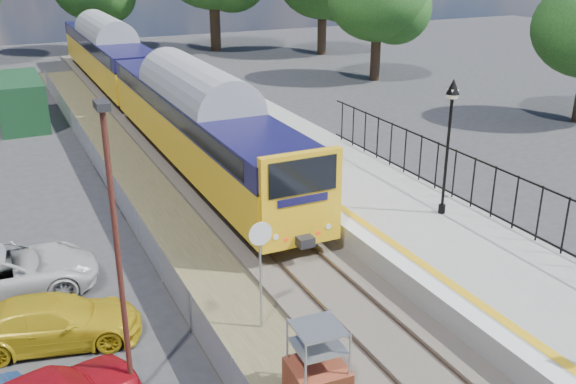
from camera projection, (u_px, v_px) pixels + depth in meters
ground at (417, 377)px, 15.01m from camera, size 120.00×120.00×0.00m
track_bed at (245, 224)px, 22.92m from camera, size 5.90×80.00×0.29m
platform at (381, 210)px, 23.25m from camera, size 5.00×70.00×0.90m
platform_edge at (332, 208)px, 22.26m from camera, size 0.90×70.00×0.01m
victorian_lamp_north at (451, 116)px, 20.61m from camera, size 0.44×0.44×4.60m
palisade_fence at (559, 222)px, 18.84m from camera, size 0.12×26.00×2.00m
wire_fence at (125, 206)px, 23.20m from camera, size 0.06×52.00×1.20m
train at (141, 77)px, 36.46m from camera, size 2.82×40.83×3.51m
brick_plinth at (318, 365)px, 13.92m from camera, size 1.27×1.27×1.94m
speed_sign at (261, 257)px, 16.09m from camera, size 0.62×0.10×3.09m
carpark_lamp at (116, 242)px, 12.90m from camera, size 0.25×0.50×6.76m
car_yellow at (53, 322)px, 16.08m from camera, size 4.58×2.64×1.25m
car_white at (0, 274)px, 18.13m from camera, size 5.39×2.54×1.49m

